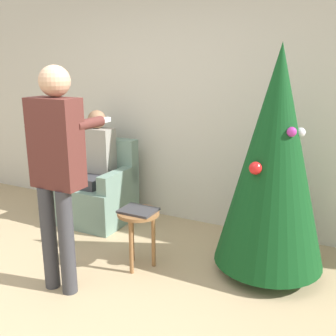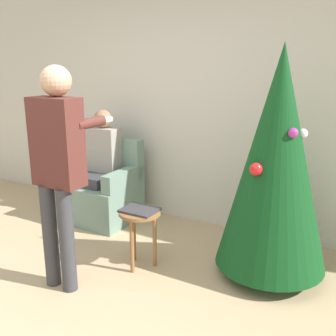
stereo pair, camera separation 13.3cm
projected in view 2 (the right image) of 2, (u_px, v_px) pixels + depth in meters
name	position (u px, v px, depth m)	size (l,w,h in m)	color
ground_plane	(42.00, 322.00, 2.77)	(14.00, 14.00, 0.00)	tan
wall_back	(187.00, 102.00, 4.29)	(8.00, 0.06, 2.70)	beige
christmas_tree	(276.00, 160.00, 3.14)	(0.92, 0.92, 1.92)	brown
armchair	(103.00, 191.00, 4.53)	(0.76, 0.68, 0.93)	gray
person_seated	(100.00, 161.00, 4.41)	(0.36, 0.46, 1.26)	#38383D
person_standing	(58.00, 160.00, 2.99)	(0.42, 0.57, 1.76)	#38383D
side_stool	(140.00, 222.00, 3.43)	(0.37, 0.37, 0.52)	olive
laptop	(140.00, 210.00, 3.40)	(0.30, 0.24, 0.02)	#38383D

